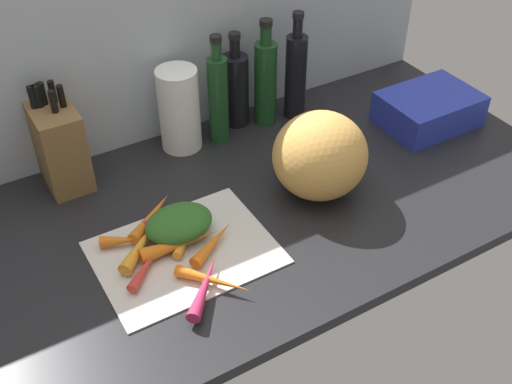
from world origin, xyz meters
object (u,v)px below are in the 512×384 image
(carrot_2, at_px, (180,233))
(dish_rack, at_px, (429,109))
(carrot_0, at_px, (143,243))
(carrot_4, at_px, (204,287))
(bottle_0, at_px, (218,98))
(bottle_1, at_px, (236,88))
(knife_block, at_px, (59,144))
(bottle_3, at_px, (296,75))
(carrot_10, at_px, (165,218))
(carrot_7, at_px, (147,265))
(carrot_6, at_px, (180,244))
(carrot_1, at_px, (189,229))
(carrot_9, at_px, (124,240))
(carrot_8, at_px, (213,280))
(cutting_board, at_px, (185,252))
(carrot_5, at_px, (151,216))
(winter_squash, at_px, (320,156))
(carrot_3, at_px, (213,243))
(paper_towel_roll, at_px, (179,109))
(bottle_2, at_px, (265,81))

(carrot_2, xyz_separation_m, dish_rack, (0.81, 0.09, 0.02))
(carrot_0, distance_m, carrot_4, 0.19)
(bottle_0, relative_size, bottle_1, 1.13)
(knife_block, relative_size, bottle_3, 0.85)
(carrot_0, relative_size, carrot_10, 1.70)
(carrot_7, bearing_deg, carrot_6, 11.67)
(carrot_1, relative_size, carrot_9, 1.67)
(carrot_1, xyz_separation_m, bottle_0, (0.24, 0.30, 0.11))
(bottle_1, height_order, dish_rack, bottle_1)
(carrot_8, xyz_separation_m, knife_block, (-0.15, 0.51, 0.09))
(carrot_0, bearing_deg, carrot_4, -72.55)
(cutting_board, height_order, carrot_2, carrot_2)
(carrot_9, height_order, dish_rack, dish_rack)
(carrot_6, bearing_deg, cutting_board, -51.69)
(carrot_5, distance_m, carrot_9, 0.09)
(carrot_0, bearing_deg, winter_squash, -2.75)
(carrot_6, xyz_separation_m, carrot_8, (0.01, -0.13, -0.00))
(carrot_4, relative_size, carrot_10, 1.61)
(carrot_3, height_order, carrot_6, carrot_6)
(carrot_5, height_order, bottle_1, bottle_1)
(carrot_7, bearing_deg, carrot_8, -48.13)
(carrot_2, xyz_separation_m, paper_towel_roll, (0.17, 0.34, 0.09))
(paper_towel_roll, height_order, dish_rack, paper_towel_roll)
(carrot_7, bearing_deg, knife_block, 97.02)
(carrot_2, bearing_deg, carrot_6, -114.28)
(carrot_1, xyz_separation_m, carrot_10, (-0.03, 0.06, 0.00))
(carrot_3, xyz_separation_m, bottle_0, (0.22, 0.38, 0.11))
(carrot_1, relative_size, carrot_5, 1.06)
(carrot_10, bearing_deg, dish_rack, 1.47)
(winter_squash, relative_size, dish_rack, 0.88)
(cutting_board, distance_m, carrot_0, 0.09)
(carrot_5, bearing_deg, bottle_3, 22.84)
(bottle_0, bearing_deg, bottle_2, 5.98)
(knife_block, bearing_deg, carrot_0, -78.84)
(carrot_3, bearing_deg, carrot_6, 153.77)
(carrot_2, xyz_separation_m, winter_squash, (0.37, -0.01, 0.08))
(carrot_1, bearing_deg, carrot_5, 126.72)
(carrot_2, xyz_separation_m, carrot_7, (-0.10, -0.05, -0.01))
(paper_towel_roll, bearing_deg, bottle_1, 8.29)
(cutting_board, relative_size, winter_squash, 1.67)
(cutting_board, distance_m, carrot_4, 0.13)
(carrot_4, distance_m, carrot_5, 0.26)
(carrot_6, relative_size, paper_towel_roll, 0.79)
(carrot_9, xyz_separation_m, paper_towel_roll, (0.28, 0.29, 0.09))
(paper_towel_roll, bearing_deg, carrot_0, -127.47)
(carrot_10, bearing_deg, bottle_2, 31.51)
(paper_towel_roll, bearing_deg, carrot_9, -133.66)
(carrot_7, xyz_separation_m, paper_towel_roll, (0.27, 0.39, 0.09))
(carrot_10, bearing_deg, cutting_board, -90.62)
(carrot_1, distance_m, bottle_0, 0.40)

